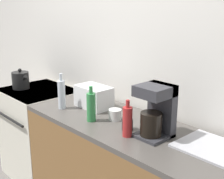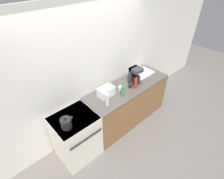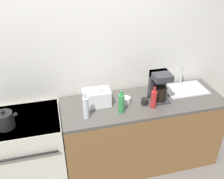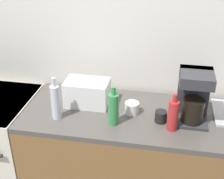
# 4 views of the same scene
# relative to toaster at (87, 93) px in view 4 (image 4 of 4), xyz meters

# --- Properties ---
(wall_back) EXTENTS (8.00, 0.05, 2.60)m
(wall_back) POSITION_rel_toaster_xyz_m (-0.14, 0.31, 0.28)
(wall_back) COLOR silver
(wall_back) RESTS_ON ground_plane
(counter_block) EXTENTS (1.89, 0.64, 0.93)m
(counter_block) POSITION_rel_toaster_xyz_m (0.53, -0.07, -0.56)
(counter_block) COLOR brown
(counter_block) RESTS_ON ground_plane
(toaster) EXTENTS (0.30, 0.19, 0.18)m
(toaster) POSITION_rel_toaster_xyz_m (0.00, 0.00, 0.00)
(toaster) COLOR white
(toaster) RESTS_ON counter_block
(coffee_maker) EXTENTS (0.20, 0.22, 0.35)m
(coffee_maker) POSITION_rel_toaster_xyz_m (0.71, -0.06, 0.09)
(coffee_maker) COLOR #333338
(coffee_maker) RESTS_ON counter_block
(bottle_green) EXTENTS (0.07, 0.07, 0.26)m
(bottle_green) POSITION_rel_toaster_xyz_m (0.22, -0.21, 0.02)
(bottle_green) COLOR #338C47
(bottle_green) RESTS_ON counter_block
(bottle_red) EXTENTS (0.06, 0.06, 0.25)m
(bottle_red) POSITION_rel_toaster_xyz_m (0.59, -0.20, 0.01)
(bottle_red) COLOR #B72828
(bottle_red) RESTS_ON counter_block
(bottle_clear) EXTENTS (0.06, 0.06, 0.29)m
(bottle_clear) POSITION_rel_toaster_xyz_m (-0.15, -0.21, 0.03)
(bottle_clear) COLOR silver
(bottle_clear) RESTS_ON counter_block
(cup_black) EXTENTS (0.08, 0.08, 0.08)m
(cup_black) POSITION_rel_toaster_xyz_m (0.52, -0.13, -0.05)
(cup_black) COLOR black
(cup_black) RESTS_ON counter_block
(cup_white) EXTENTS (0.10, 0.10, 0.08)m
(cup_white) POSITION_rel_toaster_xyz_m (0.32, -0.06, -0.05)
(cup_white) COLOR white
(cup_white) RESTS_ON counter_block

